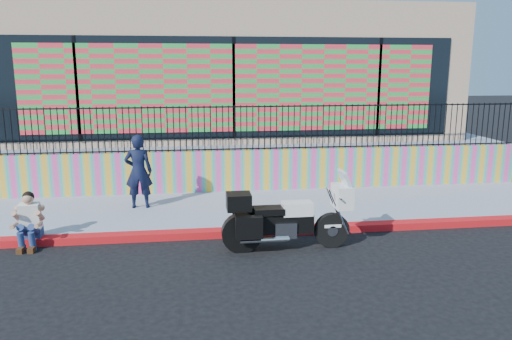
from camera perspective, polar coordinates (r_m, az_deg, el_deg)
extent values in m
plane|color=black|center=(10.51, -0.39, -7.44)|extent=(90.00, 90.00, 0.00)
cube|color=red|center=(10.49, -0.39, -7.05)|extent=(16.00, 0.30, 0.15)
cube|color=gray|center=(12.05, -1.38, -4.52)|extent=(16.00, 3.00, 0.15)
cube|color=#FB42A2|center=(13.44, -2.14, -0.05)|extent=(16.00, 0.20, 1.10)
cube|color=gray|center=(18.46, -3.66, 2.97)|extent=(16.00, 10.00, 1.25)
cube|color=tan|center=(18.04, -3.72, 11.14)|extent=(14.00, 8.00, 4.00)
cube|color=black|center=(14.04, -2.55, 9.31)|extent=(12.60, 0.04, 2.80)
cube|color=#F23543|center=(14.01, -2.54, 9.30)|extent=(11.48, 0.02, 2.40)
cylinder|color=black|center=(9.86, 8.64, -6.81)|extent=(0.68, 0.14, 0.68)
cylinder|color=black|center=(9.53, -1.65, -7.33)|extent=(0.68, 0.14, 0.68)
cube|color=black|center=(9.60, 3.60, -6.10)|extent=(0.98, 0.29, 0.35)
cube|color=silver|center=(9.62, 3.29, -6.70)|extent=(0.41, 0.35, 0.31)
cube|color=white|center=(9.55, 4.72, -4.39)|extent=(0.57, 0.33, 0.25)
cube|color=black|center=(9.46, 1.46, -4.65)|extent=(0.57, 0.35, 0.12)
cube|color=white|center=(9.72, 9.82, -2.98)|extent=(0.31, 0.54, 0.43)
cube|color=silver|center=(9.65, 10.13, -1.07)|extent=(0.19, 0.48, 0.35)
cube|color=black|center=(9.34, -1.99, -3.62)|extent=(0.46, 0.43, 0.31)
cube|color=black|center=(9.18, -0.81, -6.60)|extent=(0.50, 0.19, 0.41)
cube|color=black|center=(9.77, -1.24, -5.45)|extent=(0.50, 0.19, 0.41)
cube|color=white|center=(9.83, 8.66, -6.24)|extent=(0.33, 0.17, 0.06)
imported|color=black|center=(12.07, -13.28, -0.16)|extent=(0.64, 0.42, 1.75)
cube|color=navy|center=(10.87, -24.17, -6.53)|extent=(0.36, 0.28, 0.18)
cube|color=silver|center=(10.74, -24.39, -4.82)|extent=(0.38, 0.27, 0.54)
sphere|color=tan|center=(10.61, -24.62, -3.01)|extent=(0.21, 0.21, 0.21)
cube|color=#472814|center=(10.56, -25.28, -8.24)|extent=(0.11, 0.26, 0.10)
cube|color=#472814|center=(10.50, -24.23, -8.26)|extent=(0.11, 0.26, 0.10)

